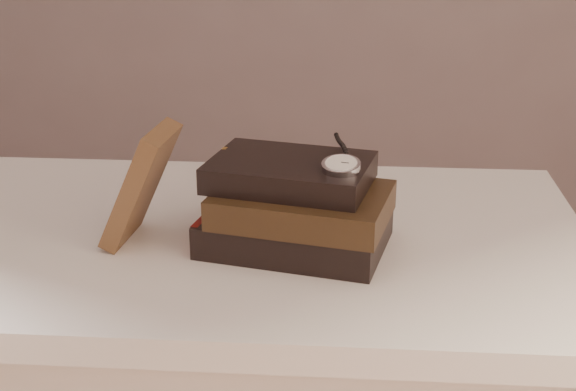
{
  "coord_description": "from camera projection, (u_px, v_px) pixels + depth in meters",
  "views": [
    {
      "loc": [
        0.15,
        -0.71,
        1.23
      ],
      "look_at": [
        0.07,
        0.31,
        0.82
      ],
      "focal_mm": 50.56,
      "sensor_mm": 36.0,
      "label": 1
    }
  ],
  "objects": [
    {
      "name": "eyeglasses",
      "position": [
        255.0,
        173.0,
        1.2
      ],
      "size": [
        0.12,
        0.14,
        0.05
      ],
      "color": "silver",
      "rests_on": "book_stack"
    },
    {
      "name": "journal",
      "position": [
        141.0,
        185.0,
        1.11
      ],
      "size": [
        0.11,
        0.12,
        0.17
      ],
      "primitive_type": "cube",
      "rotation": [
        0.0,
        0.43,
        -0.11
      ],
      "color": "#432A19",
      "rests_on": "table"
    },
    {
      "name": "book_stack",
      "position": [
        296.0,
        208.0,
        1.11
      ],
      "size": [
        0.28,
        0.22,
        0.12
      ],
      "color": "black",
      "rests_on": "table"
    },
    {
      "name": "pocket_watch",
      "position": [
        341.0,
        163.0,
        1.05
      ],
      "size": [
        0.06,
        0.16,
        0.02
      ],
      "color": "silver",
      "rests_on": "book_stack"
    },
    {
      "name": "table",
      "position": [
        243.0,
        288.0,
        1.21
      ],
      "size": [
        1.0,
        0.6,
        0.75
      ],
      "color": "silver",
      "rests_on": "ground"
    }
  ]
}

